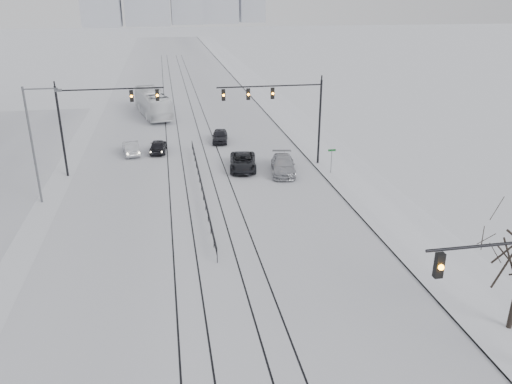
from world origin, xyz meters
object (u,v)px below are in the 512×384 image
object	(u,v)px
sedan_nb_front	(243,162)
sedan_nb_far	(220,136)
sedan_sb_outer	(131,148)
sedan_nb_right	(283,165)
sedan_sb_inner	(158,146)
box_truck	(153,103)

from	to	relation	value
sedan_nb_front	sedan_nb_far	xyz separation A→B (m)	(-1.05, 9.51, -0.03)
sedan_nb_far	sedan_sb_outer	bearing A→B (deg)	-154.99
sedan_nb_right	sedan_sb_inner	bearing A→B (deg)	152.58
sedan_sb_inner	sedan_nb_far	xyz separation A→B (m)	(6.67, 2.72, 0.00)
sedan_sb_inner	sedan_sb_outer	distance (m)	2.70
sedan_nb_far	sedan_nb_right	bearing A→B (deg)	-60.30
sedan_nb_front	sedan_nb_far	world-z (taller)	sedan_nb_front
sedan_sb_inner	sedan_sb_outer	bearing A→B (deg)	7.76
sedan_sb_outer	sedan_nb_front	size ratio (longest dim) A/B	0.81
sedan_sb_inner	sedan_nb_front	size ratio (longest dim) A/B	0.77
sedan_sb_inner	box_truck	world-z (taller)	box_truck
box_truck	sedan_sb_inner	bearing A→B (deg)	80.69
sedan_nb_front	sedan_nb_right	distance (m)	3.82
box_truck	sedan_nb_front	bearing A→B (deg)	97.93
sedan_sb_outer	sedan_nb_far	xyz separation A→B (m)	(9.37, 2.85, -0.00)
sedan_nb_far	box_truck	size ratio (longest dim) A/B	0.33
sedan_sb_outer	sedan_nb_right	distance (m)	16.17
sedan_nb_right	box_truck	size ratio (longest dim) A/B	0.43
sedan_nb_far	box_truck	bearing A→B (deg)	125.09
sedan_sb_outer	box_truck	xyz separation A→B (m)	(2.09, 17.14, 0.99)
sedan_sb_outer	sedan_nb_far	distance (m)	9.80
sedan_sb_inner	box_truck	xyz separation A→B (m)	(-0.61, 17.01, 1.00)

